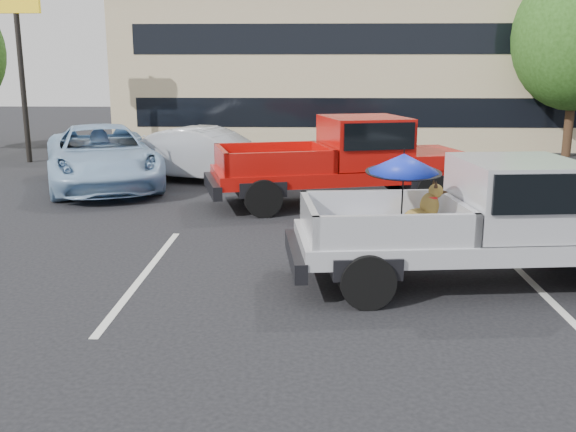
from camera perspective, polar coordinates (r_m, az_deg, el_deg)
name	(u,v)px	position (r m, az deg, el deg)	size (l,w,h in m)	color
ground	(340,326)	(8.27, 4.65, -9.72)	(90.00, 90.00, 0.00)	black
stripe_left	(145,274)	(10.46, -12.61, -5.03)	(0.12, 5.00, 0.01)	silver
stripe_right	(527,278)	(10.70, 20.45, -5.15)	(0.12, 5.00, 0.01)	silver
motel_building	(364,66)	(28.70, 6.81, 13.06)	(20.40, 8.40, 6.30)	#CCB388
motel_sign	(17,21)	(23.68, -22.96, 15.65)	(1.60, 0.22, 6.00)	black
tree_back	(445,40)	(32.28, 13.74, 14.93)	(4.68, 4.68, 7.11)	#332114
silver_pickup	(500,215)	(10.07, 18.36, 0.10)	(5.86, 2.55, 2.06)	black
red_pickup	(356,156)	(15.40, 6.08, 5.30)	(6.58, 3.63, 2.06)	black
silver_sedan	(209,155)	(18.46, -7.03, 5.44)	(1.61, 4.62, 1.52)	#B1B4B8
blue_suv	(102,156)	(18.18, -16.24, 5.12)	(2.76, 5.98, 1.66)	#8FB3D5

